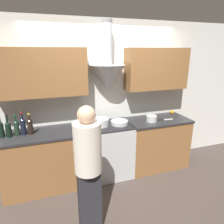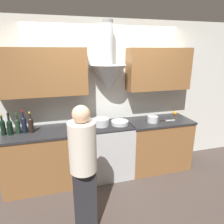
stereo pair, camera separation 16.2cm
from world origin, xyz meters
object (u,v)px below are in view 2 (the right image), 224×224
object	(u,v)px
stock_pot	(101,122)
wine_bottle_0	(3,126)
wine_bottle_2	(18,125)
wine_bottle_4	(31,124)
stove_range	(110,149)
saucepan	(153,119)
person_foreground_left	(83,165)
wine_bottle_1	(10,126)
orange_fruit	(175,113)
wine_bottle_3	(24,124)
mixing_bowl	(120,123)

from	to	relation	value
stock_pot	wine_bottle_0	bearing A→B (deg)	179.63
wine_bottle_2	wine_bottle_4	size ratio (longest dim) A/B	0.99
stove_range	wine_bottle_0	bearing A→B (deg)	179.66
wine_bottle_2	saucepan	distance (m)	2.15
wine_bottle_0	person_foreground_left	world-z (taller)	person_foreground_left
wine_bottle_0	saucepan	bearing A→B (deg)	-2.01
wine_bottle_0	person_foreground_left	size ratio (longest dim) A/B	0.20
wine_bottle_4	stove_range	bearing A→B (deg)	0.13
wine_bottle_1	stock_pot	size ratio (longest dim) A/B	1.29
wine_bottle_0	orange_fruit	world-z (taller)	wine_bottle_0
wine_bottle_0	wine_bottle_4	distance (m)	0.38
wine_bottle_3	stock_pot	bearing A→B (deg)	-0.63
wine_bottle_2	person_foreground_left	world-z (taller)	person_foreground_left
mixing_bowl	orange_fruit	distance (m)	1.19
stove_range	mixing_bowl	size ratio (longest dim) A/B	3.20
mixing_bowl	orange_fruit	xyz separation A→B (m)	(1.17, 0.21, 0.01)
orange_fruit	wine_bottle_2	bearing A→B (deg)	-176.33
wine_bottle_0	stock_pot	distance (m)	1.45
wine_bottle_1	wine_bottle_4	xyz separation A→B (m)	(0.29, 0.01, 0.00)
wine_bottle_0	wine_bottle_4	xyz separation A→B (m)	(0.38, -0.01, 0.00)
wine_bottle_2	stove_range	bearing A→B (deg)	-0.30
person_foreground_left	orange_fruit	bearing A→B (deg)	32.20
stock_pot	wine_bottle_4	bearing A→B (deg)	-179.85
wine_bottle_2	stock_pot	world-z (taller)	wine_bottle_2
stove_range	wine_bottle_0	world-z (taller)	wine_bottle_0
wine_bottle_0	mixing_bowl	bearing A→B (deg)	-1.20
saucepan	person_foreground_left	distance (m)	1.63
person_foreground_left	wine_bottle_4	bearing A→B (deg)	122.03
wine_bottle_2	wine_bottle_3	world-z (taller)	wine_bottle_3
wine_bottle_2	person_foreground_left	distance (m)	1.33
wine_bottle_2	orange_fruit	distance (m)	2.74
wine_bottle_1	stock_pot	distance (m)	1.36
wine_bottle_3	person_foreground_left	size ratio (longest dim) A/B	0.22
orange_fruit	person_foreground_left	distance (m)	2.27
wine_bottle_3	stock_pot	size ratio (longest dim) A/B	1.35
wine_bottle_2	wine_bottle_3	distance (m)	0.09
stock_pot	orange_fruit	bearing A→B (deg)	7.02
wine_bottle_4	saucepan	size ratio (longest dim) A/B	1.75
wine_bottle_0	mixing_bowl	size ratio (longest dim) A/B	1.08
stock_pot	orange_fruit	xyz separation A→B (m)	(1.48, 0.18, -0.02)
stove_range	stock_pot	size ratio (longest dim) A/B	3.61
wine_bottle_1	orange_fruit	xyz separation A→B (m)	(2.84, 0.19, -0.09)
stove_range	wine_bottle_0	size ratio (longest dim) A/B	2.96
wine_bottle_3	stock_pot	xyz separation A→B (m)	(1.17, -0.01, -0.08)
wine_bottle_3	wine_bottle_2	bearing A→B (deg)	-176.43
wine_bottle_2	orange_fruit	bearing A→B (deg)	3.67
wine_bottle_4	mixing_bowl	xyz separation A→B (m)	(1.38, -0.02, -0.10)
wine_bottle_1	person_foreground_left	distance (m)	1.39
saucepan	stock_pot	bearing A→B (deg)	175.32
wine_bottle_4	wine_bottle_2	bearing A→B (deg)	176.77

